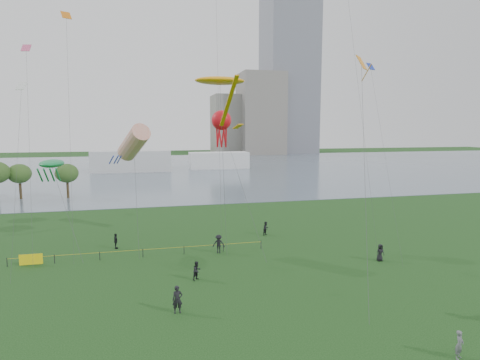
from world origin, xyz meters
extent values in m
plane|color=#113310|center=(0.00, 0.00, 0.00)|extent=(400.00, 400.00, 0.00)
cube|color=slate|center=(0.00, 100.00, 0.02)|extent=(400.00, 120.00, 0.08)
cube|color=slate|center=(62.00, 168.00, 60.00)|extent=(24.00, 24.00, 120.00)
cube|color=slate|center=(46.00, 162.00, 19.00)|extent=(20.00, 20.00, 38.00)
cube|color=slate|center=(32.00, 168.00, 14.00)|extent=(16.00, 18.00, 28.00)
cube|color=silver|center=(-12.00, 95.00, 3.00)|extent=(22.00, 8.00, 6.00)
cube|color=white|center=(14.00, 98.00, 2.50)|extent=(18.00, 7.00, 5.00)
cylinder|color=#362A18|center=(-29.67, 52.91, 1.40)|extent=(0.44, 0.44, 2.80)
ellipsoid|color=#395B24|center=(-29.67, 52.91, 4.55)|extent=(3.99, 3.99, 3.36)
cylinder|color=#362A18|center=(-21.73, 52.04, 1.39)|extent=(0.44, 0.44, 2.78)
ellipsoid|color=#395B24|center=(-21.73, 52.04, 4.51)|extent=(3.96, 3.96, 3.34)
cylinder|color=black|center=(-20.54, 15.09, 0.42)|extent=(0.07, 0.07, 0.85)
cylinder|color=black|center=(-16.54, 15.09, 0.42)|extent=(0.07, 0.07, 0.85)
cylinder|color=black|center=(-12.54, 15.09, 0.42)|extent=(0.07, 0.07, 0.85)
cylinder|color=black|center=(-8.54, 15.09, 0.42)|extent=(0.07, 0.07, 0.85)
cylinder|color=black|center=(-4.54, 15.09, 0.42)|extent=(0.07, 0.07, 0.85)
cylinder|color=black|center=(-0.54, 15.09, 0.42)|extent=(0.07, 0.07, 0.85)
cylinder|color=black|center=(3.46, 15.09, 0.42)|extent=(0.07, 0.07, 0.85)
cylinder|color=yellow|center=(-8.54, 15.09, 0.75)|extent=(24.00, 0.03, 0.03)
cube|color=yellow|center=(-18.54, 15.09, 0.55)|extent=(2.00, 0.04, 1.00)
imported|color=slate|center=(8.39, -6.67, 0.80)|extent=(0.69, 0.61, 1.59)
imported|color=black|center=(-4.13, 8.03, 0.79)|extent=(0.97, 0.94, 1.58)
imported|color=black|center=(-1.10, 14.69, 0.95)|extent=(1.35, 0.97, 1.89)
imported|color=black|center=(-11.30, 18.60, 0.81)|extent=(0.51, 0.99, 1.61)
imported|color=black|center=(13.38, 8.81, 0.81)|extent=(0.82, 0.55, 1.62)
imported|color=black|center=(-6.18, 2.35, 0.95)|extent=(0.71, 0.47, 1.91)
imported|color=black|center=(5.53, 20.11, 0.81)|extent=(0.99, 0.96, 1.61)
cylinder|color=#3F3F42|center=(-0.52, 14.97, 8.58)|extent=(0.23, 2.20, 17.17)
ellipsoid|color=orange|center=(-0.62, 16.06, 17.16)|extent=(4.99, 3.12, 0.78)
cube|color=orange|center=(-0.62, 11.86, 14.76)|extent=(0.36, 6.98, 4.09)
cube|color=orange|center=(-0.62, 8.06, 12.66)|extent=(0.95, 0.95, 0.42)
cylinder|color=#3F3F42|center=(-9.01, 16.40, 5.52)|extent=(0.27, 3.58, 11.05)
cylinder|color=red|center=(-9.14, 18.18, 11.05)|extent=(3.80, 5.22, 3.92)
cylinder|color=#1B32BF|center=(-10.54, 16.98, 9.45)|extent=(0.60, 1.13, 0.88)
cylinder|color=#1B32BF|center=(-10.81, 17.36, 9.45)|extent=(0.60, 1.13, 0.88)
cylinder|color=#1B32BF|center=(-11.26, 17.22, 9.45)|extent=(0.60, 1.13, 0.88)
cylinder|color=#1B32BF|center=(-11.26, 16.75, 9.45)|extent=(0.60, 1.13, 0.88)
cylinder|color=#1B32BF|center=(-10.81, 16.60, 9.45)|extent=(0.60, 1.13, 0.88)
cylinder|color=#3F3F42|center=(-15.64, 17.32, 4.47)|extent=(3.41, 5.56, 8.95)
ellipsoid|color=#188543|center=(-17.33, 20.08, 8.93)|extent=(2.31, 4.15, 0.81)
cylinder|color=#188543|center=(-18.13, 18.48, 7.93)|extent=(0.16, 1.79, 1.54)
cylinder|color=#188543|center=(-17.58, 18.48, 7.93)|extent=(0.16, 1.79, 1.54)
cylinder|color=#188543|center=(-17.03, 18.48, 7.93)|extent=(0.16, 1.79, 1.54)
cylinder|color=#188543|center=(-16.48, 18.48, 7.93)|extent=(0.16, 1.79, 1.54)
cylinder|color=#3F3F42|center=(1.40, 14.83, 6.67)|extent=(2.77, 8.03, 13.35)
sphere|color=red|center=(0.04, 18.83, 13.34)|extent=(2.14, 2.14, 2.14)
cylinder|color=red|center=(0.54, 18.83, 11.74)|extent=(0.18, 0.54, 2.60)
cylinder|color=red|center=(0.29, 19.26, 11.74)|extent=(0.49, 0.36, 2.61)
cylinder|color=red|center=(-0.21, 19.26, 11.74)|extent=(0.49, 0.36, 2.61)
cylinder|color=red|center=(-0.46, 18.83, 11.74)|extent=(0.18, 0.54, 2.60)
cylinder|color=red|center=(-0.21, 18.40, 11.74)|extent=(0.49, 0.36, 2.61)
cylinder|color=red|center=(0.29, 18.40, 11.74)|extent=(0.49, 0.36, 2.61)
cylinder|color=#3F3F42|center=(8.43, 3.78, 9.18)|extent=(5.53, 11.85, 18.38)
cube|color=orange|center=(11.18, 9.69, 18.36)|extent=(1.54, 1.54, 1.25)
cylinder|color=orange|center=(11.18, 8.79, 17.36)|extent=(0.08, 1.58, 1.35)
cube|color=#E5598C|center=(-19.41, 21.69, 20.53)|extent=(1.04, 1.00, 0.76)
cube|color=#1933B2|center=(15.17, 14.83, 18.90)|extent=(0.97, 0.68, 0.76)
cube|color=white|center=(-18.78, 16.79, 16.32)|extent=(1.05, 0.91, 0.76)
cube|color=orange|center=(-15.18, 19.95, 23.50)|extent=(1.01, 0.76, 0.76)
camera|label=1|loc=(-8.00, -23.88, 12.57)|focal=30.00mm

